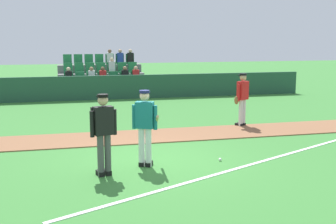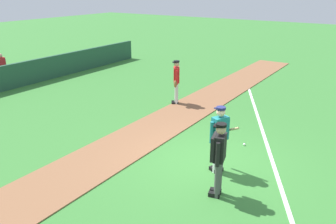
# 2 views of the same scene
# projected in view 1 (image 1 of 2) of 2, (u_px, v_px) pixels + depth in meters

# --- Properties ---
(ground_plane) EXTENTS (80.00, 80.00, 0.00)m
(ground_plane) POSITION_uv_depth(u_px,v_px,m) (151.00, 161.00, 10.52)
(ground_plane) COLOR #387A33
(infield_dirt_path) EXTENTS (28.00, 1.82, 0.03)m
(infield_dirt_path) POSITION_uv_depth(u_px,v_px,m) (134.00, 137.00, 12.97)
(infield_dirt_path) COLOR brown
(infield_dirt_path) RESTS_ON ground
(foul_line_chalk) EXTENTS (10.81, 5.39, 0.01)m
(foul_line_chalk) POSITION_uv_depth(u_px,v_px,m) (275.00, 158.00, 10.75)
(foul_line_chalk) COLOR white
(foul_line_chalk) RESTS_ON ground
(dugout_fence) EXTENTS (20.00, 0.16, 1.14)m
(dugout_fence) POSITION_uv_depth(u_px,v_px,m) (105.00, 88.00, 20.79)
(dugout_fence) COLOR #234C38
(dugout_fence) RESTS_ON ground
(stadium_bleachers) EXTENTS (4.45, 2.95, 2.30)m
(stadium_bleachers) POSITION_uv_depth(u_px,v_px,m) (102.00, 82.00, 22.57)
(stadium_bleachers) COLOR slate
(stadium_bleachers) RESTS_ON ground
(batter_teal_jersey) EXTENTS (0.63, 0.80, 1.76)m
(batter_teal_jersey) POSITION_uv_depth(u_px,v_px,m) (145.00, 125.00, 9.90)
(batter_teal_jersey) COLOR white
(batter_teal_jersey) RESTS_ON ground
(umpire_home_plate) EXTENTS (0.57, 0.38, 1.76)m
(umpire_home_plate) POSITION_uv_depth(u_px,v_px,m) (103.00, 130.00, 9.24)
(umpire_home_plate) COLOR #4C4C4C
(umpire_home_plate) RESTS_ON ground
(runner_red_jersey) EXTENTS (0.62, 0.45, 1.76)m
(runner_red_jersey) POSITION_uv_depth(u_px,v_px,m) (242.00, 98.00, 14.45)
(runner_red_jersey) COLOR silver
(runner_red_jersey) RESTS_ON ground
(baseball) EXTENTS (0.07, 0.07, 0.07)m
(baseball) POSITION_uv_depth(u_px,v_px,m) (220.00, 159.00, 10.49)
(baseball) COLOR white
(baseball) RESTS_ON ground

